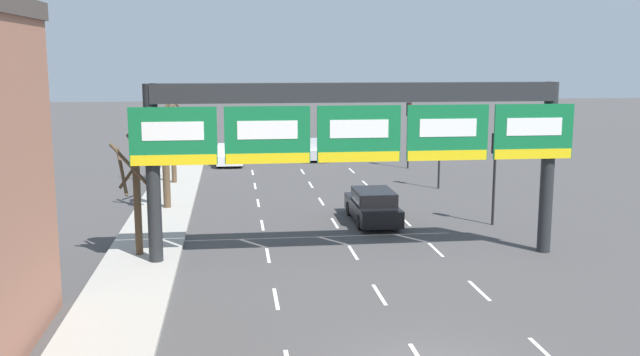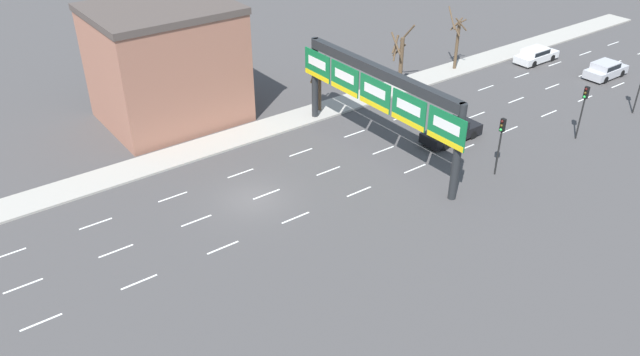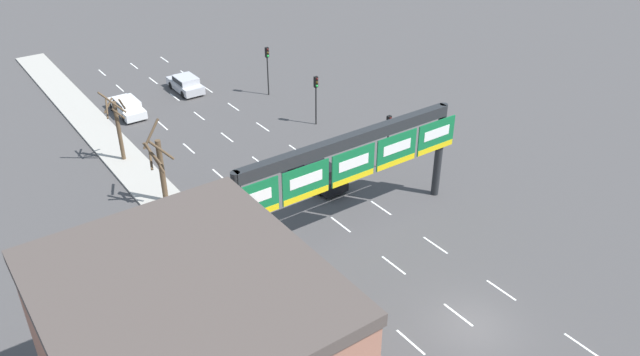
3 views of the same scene
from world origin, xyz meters
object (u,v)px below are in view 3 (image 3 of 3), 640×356
at_px(sign_gantry, 351,158).
at_px(car_white, 127,106).
at_px(tree_bare_closest, 220,232).
at_px(traffic_light_near_gantry, 316,90).
at_px(traffic_light_far_end, 389,131).
at_px(car_black, 318,173).
at_px(car_silver, 186,83).
at_px(traffic_light_mid_block, 267,61).
at_px(tree_bare_second, 118,125).
at_px(tree_bare_third, 160,165).

xyz_separation_m(sign_gantry, car_white, (-4.79, 24.66, -4.32)).
relative_size(sign_gantry, tree_bare_closest, 3.39).
xyz_separation_m(traffic_light_near_gantry, traffic_light_far_end, (-0.14, -9.04, -0.01)).
bearing_deg(sign_gantry, car_black, 73.10).
distance_m(sign_gantry, car_silver, 26.85).
bearing_deg(tree_bare_closest, traffic_light_far_end, 13.41).
xyz_separation_m(traffic_light_near_gantry, tree_bare_closest, (-15.32, -12.66, -0.31)).
xyz_separation_m(traffic_light_near_gantry, traffic_light_mid_block, (0.09, 7.66, 0.21)).
height_order(car_silver, tree_bare_second, tree_bare_second).
relative_size(car_white, tree_bare_third, 0.86).
bearing_deg(traffic_light_far_end, traffic_light_near_gantry, 89.13).
bearing_deg(tree_bare_second, sign_gantry, -64.27).
height_order(traffic_light_far_end, tree_bare_third, tree_bare_third).
relative_size(sign_gantry, car_silver, 3.69).
distance_m(car_black, traffic_light_far_end, 5.83).
height_order(car_white, traffic_light_near_gantry, traffic_light_near_gantry).
bearing_deg(sign_gantry, car_white, 100.98).
bearing_deg(tree_bare_second, traffic_light_mid_block, 16.62).
distance_m(car_silver, tree_bare_third, 19.45).
bearing_deg(sign_gantry, tree_bare_third, 129.64).
relative_size(traffic_light_near_gantry, tree_bare_closest, 0.87).
height_order(car_silver, traffic_light_far_end, traffic_light_far_end).
xyz_separation_m(car_white, traffic_light_mid_block, (12.06, -3.33, 2.45)).
relative_size(car_white, tree_bare_closest, 0.99).
relative_size(car_silver, traffic_light_mid_block, 0.99).
bearing_deg(tree_bare_closest, car_black, 25.93).
distance_m(sign_gantry, tree_bare_second, 18.72).
distance_m(car_silver, car_black, 20.64).
bearing_deg(car_silver, traffic_light_far_end, -75.66).
relative_size(car_black, tree_bare_second, 0.85).
distance_m(traffic_light_far_end, tree_bare_second, 19.38).
height_order(car_black, tree_bare_second, tree_bare_second).
xyz_separation_m(car_silver, traffic_light_near_gantry, (5.72, -12.79, 2.21)).
xyz_separation_m(traffic_light_mid_block, tree_bare_closest, (-15.41, -20.32, -0.52)).
bearing_deg(traffic_light_mid_block, car_silver, 138.54).
bearing_deg(traffic_light_far_end, tree_bare_second, 141.29).
relative_size(traffic_light_far_end, tree_bare_closest, 0.86).
xyz_separation_m(car_silver, tree_bare_closest, (-9.60, -25.45, 1.90)).
xyz_separation_m(car_black, traffic_light_mid_block, (5.51, 15.51, 2.39)).
xyz_separation_m(car_silver, car_black, (0.30, -20.64, 0.02)).
relative_size(traffic_light_far_end, tree_bare_third, 0.75).
height_order(sign_gantry, traffic_light_mid_block, sign_gantry).
distance_m(tree_bare_closest, tree_bare_second, 15.74).
relative_size(traffic_light_mid_block, tree_bare_third, 0.81).
xyz_separation_m(traffic_light_far_end, tree_bare_second, (-15.12, 12.12, -0.01)).
xyz_separation_m(sign_gantry, tree_bare_closest, (-8.13, 1.01, -2.39)).
relative_size(traffic_light_mid_block, traffic_light_far_end, 1.08).
bearing_deg(car_silver, tree_bare_third, -119.07).
relative_size(traffic_light_mid_block, tree_bare_second, 0.78).
xyz_separation_m(traffic_light_far_end, tree_bare_third, (-14.98, 4.94, -0.12)).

